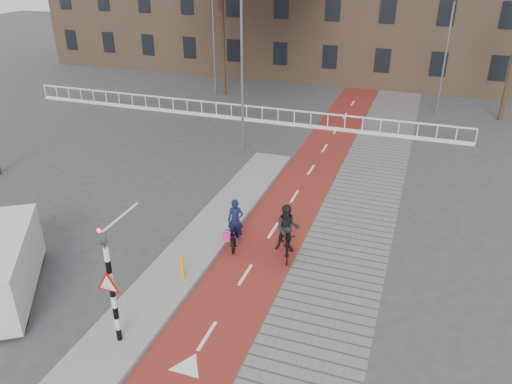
% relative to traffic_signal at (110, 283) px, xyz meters
% --- Properties ---
extents(ground, '(120.00, 120.00, 0.00)m').
position_rel_traffic_signal_xyz_m(ground, '(0.60, 2.02, -1.99)').
color(ground, '#38383A').
rests_on(ground, ground).
extents(bike_lane, '(2.50, 60.00, 0.01)m').
position_rel_traffic_signal_xyz_m(bike_lane, '(2.10, 12.02, -1.98)').
color(bike_lane, maroon).
rests_on(bike_lane, ground).
extents(sidewalk, '(3.00, 60.00, 0.01)m').
position_rel_traffic_signal_xyz_m(sidewalk, '(4.90, 12.02, -1.98)').
color(sidewalk, slate).
rests_on(sidewalk, ground).
extents(curb_island, '(1.80, 16.00, 0.12)m').
position_rel_traffic_signal_xyz_m(curb_island, '(-0.10, 6.02, -1.93)').
color(curb_island, gray).
rests_on(curb_island, ground).
extents(traffic_signal, '(0.80, 0.80, 3.68)m').
position_rel_traffic_signal_xyz_m(traffic_signal, '(0.00, 0.00, 0.00)').
color(traffic_signal, black).
rests_on(traffic_signal, curb_island).
extents(bollard, '(0.12, 0.12, 0.83)m').
position_rel_traffic_signal_xyz_m(bollard, '(0.36, 3.05, -1.46)').
color(bollard, '#D4A20B').
rests_on(bollard, curb_island).
extents(cyclist_near, '(0.97, 1.77, 1.77)m').
position_rel_traffic_signal_xyz_m(cyclist_near, '(1.15, 5.61, -1.39)').
color(cyclist_near, black).
rests_on(cyclist_near, bike_lane).
extents(cyclist_far, '(1.00, 1.87, 1.93)m').
position_rel_traffic_signal_xyz_m(cyclist_far, '(3.05, 5.54, -1.18)').
color(cyclist_far, black).
rests_on(cyclist_far, bike_lane).
extents(railing, '(28.00, 0.10, 0.99)m').
position_rel_traffic_signal_xyz_m(railing, '(-4.40, 19.02, -1.68)').
color(railing, silver).
rests_on(railing, ground).
extents(tree_mid, '(0.25, 0.25, 8.65)m').
position_rel_traffic_signal_xyz_m(tree_mid, '(-7.01, 24.19, 2.34)').
color(tree_mid, '#322316').
rests_on(tree_mid, ground).
extents(streetlight_near, '(0.12, 0.12, 7.94)m').
position_rel_traffic_signal_xyz_m(streetlight_near, '(-1.73, 13.95, 1.98)').
color(streetlight_near, slate).
rests_on(streetlight_near, ground).
extents(streetlight_left, '(0.12, 0.12, 7.95)m').
position_rel_traffic_signal_xyz_m(streetlight_left, '(-7.64, 24.03, 1.99)').
color(streetlight_left, slate).
rests_on(streetlight_left, ground).
extents(streetlight_right, '(0.12, 0.12, 7.05)m').
position_rel_traffic_signal_xyz_m(streetlight_right, '(7.51, 24.21, 1.53)').
color(streetlight_right, slate).
rests_on(streetlight_right, ground).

